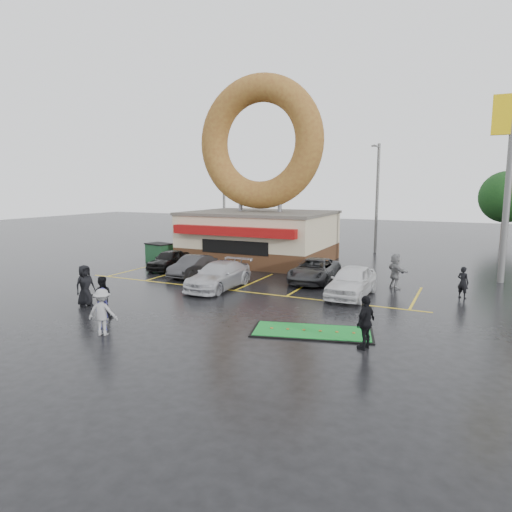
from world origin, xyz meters
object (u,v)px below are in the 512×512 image
at_px(shell_sign, 511,153).
at_px(car_black, 169,260).
at_px(person_cameraman, 366,322).
at_px(car_grey, 314,270).
at_px(dumpster, 159,253).
at_px(streetlight_mid, 377,196).
at_px(car_silver, 219,276).
at_px(car_dgrey, 193,266).
at_px(putting_green, 312,332).
at_px(person_blue, 102,309).
at_px(donut_shop, 260,201).
at_px(car_white, 352,281).
at_px(streetlight_left, 224,194).

bearing_deg(shell_sign, car_black, -166.19).
height_order(shell_sign, person_cameraman, shell_sign).
height_order(car_grey, dumpster, car_grey).
relative_size(streetlight_mid, car_silver, 1.81).
bearing_deg(dumpster, car_silver, -21.55).
height_order(shell_sign, car_dgrey, shell_sign).
height_order(car_dgrey, putting_green, car_dgrey).
relative_size(car_black, person_blue, 2.32).
bearing_deg(car_dgrey, streetlight_mid, 61.74).
relative_size(donut_shop, car_black, 3.50).
height_order(car_silver, car_white, car_white).
height_order(streetlight_mid, dumpster, streetlight_mid).
height_order(streetlight_mid, person_blue, streetlight_mid).
height_order(car_dgrey, car_white, car_white).
relative_size(car_dgrey, dumpster, 2.14).
bearing_deg(dumpster, shell_sign, 19.73).
height_order(person_cameraman, putting_green, person_cameraman).
bearing_deg(car_dgrey, donut_shop, 80.42).
relative_size(car_grey, putting_green, 0.98).
bearing_deg(shell_sign, streetlight_mid, 135.27).
bearing_deg(streetlight_mid, person_cameraman, -79.68).
relative_size(streetlight_mid, person_blue, 5.42).
height_order(shell_sign, streetlight_left, shell_sign).
bearing_deg(car_black, car_dgrey, -30.06).
relative_size(streetlight_mid, car_grey, 1.86).
distance_m(shell_sign, streetlight_mid, 12.93).
bearing_deg(car_silver, dumpster, 145.88).
relative_size(car_silver, dumpster, 2.76).
height_order(donut_shop, person_cameraman, donut_shop).
relative_size(car_dgrey, car_grey, 0.80).
xyz_separation_m(streetlight_mid, car_grey, (-0.88, -13.41, -4.11)).
bearing_deg(donut_shop, car_dgrey, -100.09).
height_order(streetlight_mid, car_grey, streetlight_mid).
relative_size(car_silver, person_blue, 2.99).
distance_m(car_dgrey, person_cameraman, 15.03).
height_order(person_blue, putting_green, person_blue).
bearing_deg(donut_shop, shell_sign, -3.47).
bearing_deg(person_cameraman, putting_green, -95.81).
xyz_separation_m(person_cameraman, dumpster, (-17.78, 11.81, -0.29)).
bearing_deg(car_white, car_black, 171.19).
height_order(streetlight_mid, car_white, streetlight_mid).
relative_size(streetlight_mid, car_black, 2.33).
xyz_separation_m(streetlight_mid, car_white, (1.98, -16.09, -4.00)).
bearing_deg(shell_sign, car_grey, -155.52).
distance_m(person_cameraman, putting_green, 2.53).
distance_m(donut_shop, person_cameraman, 19.42).
distance_m(dumpster, putting_green, 19.04).
height_order(car_dgrey, person_cameraman, person_cameraman).
distance_m(donut_shop, car_silver, 10.37).
bearing_deg(person_cameraman, car_dgrey, -107.85).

